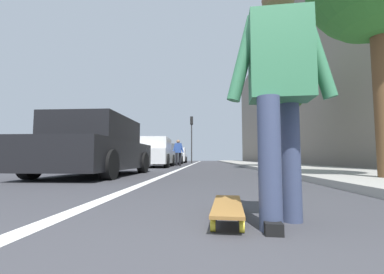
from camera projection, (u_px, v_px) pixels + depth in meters
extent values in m
plane|color=#38383D|center=(209.00, 169.00, 10.57)|extent=(80.00, 80.00, 0.00)
cube|color=silver|center=(193.00, 164.00, 20.59)|extent=(52.00, 0.16, 0.01)
cube|color=#9E9B93|center=(256.00, 164.00, 18.34)|extent=(52.00, 3.20, 0.11)
cube|color=gray|center=(280.00, 94.00, 22.66)|extent=(40.00, 1.20, 12.12)
cylinder|color=yellow|center=(217.00, 207.00, 2.14)|extent=(0.07, 0.04, 0.07)
cylinder|color=yellow|center=(238.00, 207.00, 2.11)|extent=(0.07, 0.04, 0.07)
cylinder|color=yellow|center=(213.00, 225.00, 1.55)|extent=(0.07, 0.04, 0.07)
cylinder|color=yellow|center=(242.00, 226.00, 1.52)|extent=(0.07, 0.04, 0.07)
cube|color=silver|center=(228.00, 201.00, 2.13)|extent=(0.07, 0.12, 0.02)
cube|color=silver|center=(227.00, 218.00, 1.54)|extent=(0.07, 0.12, 0.02)
cube|color=olive|center=(227.00, 205.00, 1.84)|extent=(0.85, 0.27, 0.02)
cylinder|color=#384260|center=(270.00, 162.00, 1.59)|extent=(0.14, 0.14, 0.82)
cylinder|color=#384260|center=(290.00, 162.00, 1.82)|extent=(0.14, 0.14, 0.82)
cube|color=black|center=(271.00, 225.00, 1.56)|extent=(0.27, 0.12, 0.07)
cube|color=#33724C|center=(280.00, 57.00, 1.75)|extent=(0.27, 0.42, 0.60)
cylinder|color=#33724C|center=(243.00, 59.00, 1.78)|extent=(0.11, 0.24, 0.60)
cylinder|color=#33724C|center=(317.00, 55.00, 1.72)|extent=(0.11, 0.24, 0.60)
cube|color=black|center=(97.00, 155.00, 6.65)|extent=(4.26, 1.86, 0.70)
cube|color=black|center=(95.00, 129.00, 6.56)|extent=(2.35, 1.68, 0.60)
cube|color=#4C606B|center=(113.00, 134.00, 7.71)|extent=(0.07, 1.57, 0.51)
cylinder|color=black|center=(89.00, 163.00, 8.00)|extent=(0.62, 0.23, 0.62)
cylinder|color=black|center=(143.00, 163.00, 7.87)|extent=(0.62, 0.23, 0.62)
cylinder|color=black|center=(30.00, 164.00, 5.39)|extent=(0.62, 0.23, 0.62)
cylinder|color=black|center=(109.00, 165.00, 5.27)|extent=(0.62, 0.23, 0.62)
cube|color=silver|center=(153.00, 157.00, 13.48)|extent=(4.53, 2.05, 0.70)
cube|color=silver|center=(152.00, 144.00, 13.39)|extent=(2.52, 1.83, 0.60)
cube|color=#4C606B|center=(156.00, 145.00, 14.61)|extent=(0.10, 1.66, 0.51)
cylinder|color=black|center=(141.00, 160.00, 14.86)|extent=(0.66, 0.24, 0.66)
cylinder|color=black|center=(172.00, 160.00, 14.82)|extent=(0.66, 0.24, 0.66)
cylinder|color=black|center=(128.00, 161.00, 12.10)|extent=(0.66, 0.24, 0.66)
cylinder|color=black|center=(167.00, 161.00, 12.07)|extent=(0.66, 0.24, 0.66)
cube|color=#4C5156|center=(169.00, 157.00, 19.18)|extent=(4.33, 1.86, 0.70)
cube|color=#4C5156|center=(169.00, 148.00, 19.09)|extent=(2.40, 1.67, 0.60)
cube|color=#4C606B|center=(171.00, 149.00, 20.26)|extent=(0.08, 1.54, 0.51)
cylinder|color=black|center=(160.00, 160.00, 20.51)|extent=(0.64, 0.24, 0.63)
cylinder|color=black|center=(181.00, 160.00, 20.46)|extent=(0.64, 0.24, 0.63)
cylinder|color=black|center=(155.00, 160.00, 17.87)|extent=(0.64, 0.24, 0.63)
cylinder|color=black|center=(179.00, 160.00, 17.82)|extent=(0.64, 0.24, 0.63)
cube|color=silver|center=(177.00, 158.00, 25.78)|extent=(4.27, 1.89, 0.70)
cube|color=silver|center=(177.00, 151.00, 25.68)|extent=(2.37, 1.68, 0.60)
cube|color=#4C606B|center=(178.00, 151.00, 26.84)|extent=(0.09, 1.54, 0.51)
cylinder|color=black|center=(170.00, 160.00, 27.08)|extent=(0.64, 0.24, 0.64)
cylinder|color=black|center=(186.00, 160.00, 27.04)|extent=(0.64, 0.24, 0.64)
cylinder|color=black|center=(167.00, 160.00, 24.48)|extent=(0.64, 0.24, 0.64)
cylinder|color=black|center=(185.00, 160.00, 24.44)|extent=(0.64, 0.24, 0.64)
cylinder|color=#2D2D2D|center=(192.00, 144.00, 25.47)|extent=(0.12, 0.12, 3.79)
cube|color=black|center=(192.00, 121.00, 25.66)|extent=(0.24, 0.28, 0.80)
sphere|color=red|center=(192.00, 118.00, 25.82)|extent=(0.16, 0.16, 0.16)
sphere|color=#392907|center=(192.00, 121.00, 25.79)|extent=(0.16, 0.16, 0.16)
sphere|color=black|center=(192.00, 123.00, 25.77)|extent=(0.16, 0.16, 0.16)
cylinder|color=brown|center=(383.00, 99.00, 4.49)|extent=(0.28, 0.28, 2.92)
cylinder|color=brown|center=(280.00, 137.00, 10.79)|extent=(0.28, 0.28, 2.68)
sphere|color=#4C8C38|center=(279.00, 84.00, 10.98)|extent=(2.53, 2.53, 2.53)
cylinder|color=black|center=(180.00, 159.00, 15.35)|extent=(0.13, 0.13, 0.77)
cylinder|color=black|center=(177.00, 159.00, 15.12)|extent=(0.13, 0.13, 0.77)
cube|color=black|center=(180.00, 165.00, 15.32)|extent=(0.24, 0.09, 0.07)
cube|color=#2D4C99|center=(178.00, 148.00, 15.30)|extent=(0.23, 0.38, 0.56)
cylinder|color=#2D4C99|center=(182.00, 148.00, 15.29)|extent=(0.08, 0.22, 0.57)
cylinder|color=#2D4C99|center=(174.00, 148.00, 15.31)|extent=(0.08, 0.22, 0.57)
sphere|color=#936B4C|center=(178.00, 141.00, 15.33)|extent=(0.21, 0.21, 0.21)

